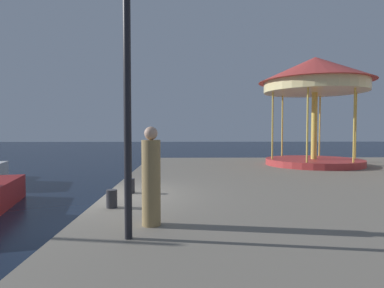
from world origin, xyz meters
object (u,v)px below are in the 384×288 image
Objects in this scene: carousel at (315,85)px; person_by_the_water at (151,179)px; bollard_north at (112,199)px; bollard_south at (130,186)px; lamp_post_mid_promenade at (127,40)px.

carousel reaches higher than person_by_the_water.
bollard_north is 1.65m from bollard_south.
bollard_south is 0.22× the size of person_by_the_water.
person_by_the_water reaches higher than bollard_south.
bollard_south is at bearing 106.27° from person_by_the_water.
bollard_north is at bearing -133.29° from carousel.
lamp_post_mid_promenade reaches higher than person_by_the_water.
lamp_post_mid_promenade is 3.65m from bollard_north.
carousel is at bearing 46.71° from bollard_north.
carousel is 3.03× the size of person_by_the_water.
bollard_south is at bearing 85.10° from bollard_north.
lamp_post_mid_promenade is at bearing -70.69° from bollard_north.
lamp_post_mid_promenade reaches higher than bollard_south.
lamp_post_mid_promenade is 4.76m from bollard_south.
carousel is 12.46m from person_by_the_water.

